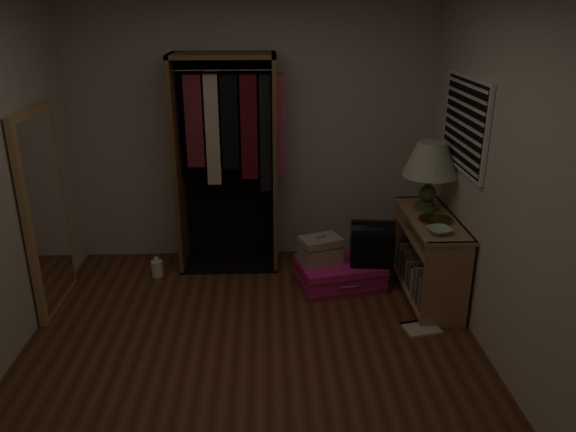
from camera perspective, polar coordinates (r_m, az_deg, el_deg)
The scene contains 13 objects.
ground at distance 4.21m, azimuth -3.68°, elevation -15.00°, with size 4.00×4.00×0.00m, color #542C18.
room_walls at distance 3.59m, azimuth -3.01°, elevation 5.27°, with size 3.52×4.02×2.60m.
console_bookshelf at distance 5.11m, azimuth 13.98°, elevation -3.75°, with size 0.42×1.12×0.75m.
open_wardrobe at distance 5.34m, azimuth -5.76°, elevation 7.25°, with size 1.03×0.50×2.05m.
floor_mirror at distance 5.04m, azimuth -23.42°, elevation 0.40°, with size 0.06×0.80×1.70m.
pink_suitcase at distance 5.25m, azimuth 5.24°, elevation -5.82°, with size 0.86×0.70×0.23m.
train_case at distance 5.12m, azimuth 3.32°, elevation -3.47°, with size 0.42×0.36×0.26m.
black_bag at distance 5.12m, azimuth 8.53°, elevation -2.59°, with size 0.41×0.29×0.42m.
table_lamp at distance 5.00m, azimuth 14.30°, elevation 5.47°, with size 0.55×0.55×0.60m.
brass_tray at distance 4.86m, azimuth 14.77°, elevation -0.38°, with size 0.37×0.37×0.02m.
ceramic_bowl at distance 4.60m, azimuth 15.13°, elevation -1.43°, with size 0.19×0.19×0.05m, color #A7C8A7.
white_jug at distance 5.55m, azimuth -13.15°, elevation -5.17°, with size 0.14×0.14×0.19m.
floor_book at distance 4.74m, azimuth 13.26°, elevation -10.94°, with size 0.31×0.27×0.03m.
Camera 1 is at (0.12, -3.41, 2.46)m, focal length 35.00 mm.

